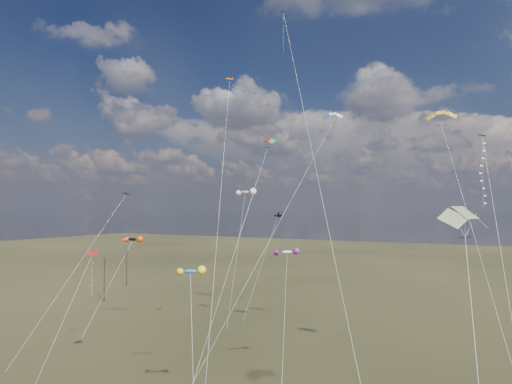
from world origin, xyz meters
The scene contains 16 objects.
utility_pole_near centered at (-38.00, 30.00, 4.09)m, with size 1.40×0.20×8.00m.
utility_pole_far centered at (-46.00, 44.00, 4.09)m, with size 1.40×0.20×8.00m.
diamond_navy_tall centered at (5.12, 16.11, 35.04)m, with size 17.83×24.81×40.92m.
diamond_black_mid centered at (-18.73, 10.33, 13.37)m, with size 1.06×17.05×19.16m.
diamond_red_low centered at (-12.13, 3.45, 9.75)m, with size 1.39×7.77×12.43m.
diamond_navy_right centered at (25.03, 15.67, 19.65)m, with size 3.60×18.57×24.00m.
diamond_orange_center centered at (1.65, 7.85, 21.69)m, with size 8.60×17.51×32.12m.
parafoil_yellow centered at (21.47, 15.78, 26.13)m, with size 8.71×16.43×26.91m.
parafoil_blue_white centered at (9.04, 20.02, 27.94)m, with size 10.85×15.26×28.70m.
parafoil_striped centered at (24.49, -2.97, 16.76)m, with size 3.30×11.68×17.60m.
parafoil_tricolor centered at (-0.57, 22.24, 25.85)m, with size 2.39×18.81×26.60m.
novelty_black_orange centered at (-21.87, 19.97, 12.37)m, with size 3.32×10.25×12.93m.
novelty_orange_black centered at (-6.36, 37.51, 15.81)m, with size 2.47×10.92×16.35m.
novelty_white_purple centered at (7.42, 10.70, 12.57)m, with size 3.75×8.43×13.01m.
novelty_redwhite_stripe centered at (-10.94, 34.60, 19.61)m, with size 5.17×12.31×20.31m.
novelty_blue_yellow centered at (3.08, 0.48, 11.63)m, with size 6.48×7.54×12.15m.
Camera 1 is at (26.20, -31.04, 17.06)m, focal length 32.00 mm.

